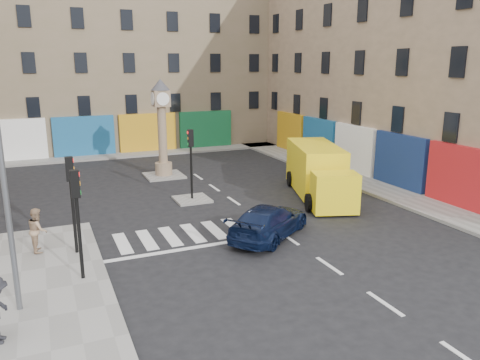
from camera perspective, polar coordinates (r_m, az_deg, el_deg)
ground at (r=19.05m, az=7.43°, el=-8.07°), size 120.00×120.00×0.00m
sidewalk_right at (r=31.61m, az=11.79°, el=0.81°), size 2.60×30.00×0.15m
sidewalk_far at (r=38.31m, az=-15.21°, el=2.89°), size 32.00×2.40×0.15m
island_near at (r=25.20m, az=-5.86°, el=-2.36°), size 1.80×1.80×0.12m
island_far at (r=30.79m, az=-9.25°, el=0.54°), size 2.40×2.40×0.12m
building_right at (r=34.87m, az=21.26°, el=14.51°), size 10.00×30.00×16.00m
building_far at (r=43.43m, az=-17.13°, el=15.20°), size 32.00×10.00×17.00m
traffic_light_left_near at (r=15.97m, az=-19.25°, el=-3.16°), size 0.28×0.22×3.70m
traffic_light_left_far at (r=18.28m, az=-19.86°, el=-1.10°), size 0.28×0.22×3.70m
traffic_light_island at (r=24.61m, az=-6.01°, el=3.31°), size 0.28×0.22×3.70m
lamp_post at (r=14.13m, az=-27.19°, el=2.98°), size 0.50×0.25×8.30m
clock_pillar at (r=30.18m, az=-9.51°, el=7.00°), size 1.20×1.20×6.10m
navy_sedan at (r=19.75m, az=3.56°, el=-5.03°), size 4.95×4.43×1.38m
yellow_van at (r=26.09m, az=9.51°, el=1.01°), size 4.49×7.79×2.72m
pedestrian_tan at (r=19.40m, az=-23.44°, el=-5.59°), size 0.68×0.86×1.70m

